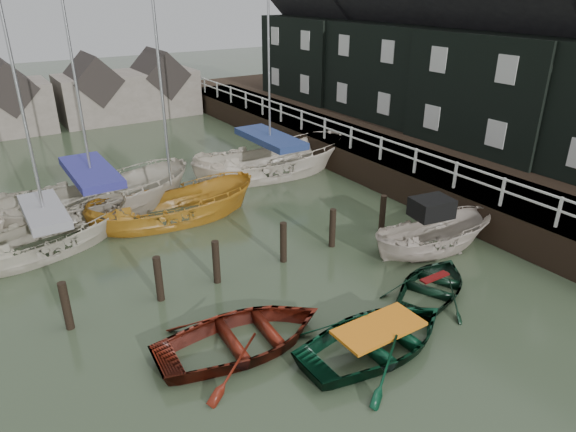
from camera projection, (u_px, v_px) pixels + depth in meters
ground at (305, 318)px, 14.05m from camera, size 120.00×120.00×0.00m
pier at (347, 149)px, 26.10m from camera, size 3.04×32.00×2.70m
land_strip at (423, 146)px, 29.12m from camera, size 14.00×38.00×1.50m
quay_houses at (455, 43)px, 25.76m from camera, size 6.52×28.14×10.01m
mooring_pilings at (219, 267)px, 15.59m from camera, size 13.72×0.22×1.80m
far_sheds at (91, 93)px, 33.63m from camera, size 14.00×4.08×4.39m
rowboat_red at (244, 347)px, 12.91m from camera, size 4.63×3.45×0.92m
rowboat_green at (377, 349)px, 12.84m from camera, size 4.37×3.13×0.90m
rowboat_dkgreen at (433, 292)px, 15.23m from camera, size 4.15×3.64×0.72m
motorboat at (431, 248)px, 17.63m from camera, size 4.78×2.42×2.72m
sailboat_a at (51, 247)px, 17.74m from camera, size 6.43×3.80×11.80m
sailboat_b at (98, 212)px, 20.46m from camera, size 7.78×3.04×11.35m
sailboat_c at (174, 218)px, 20.03m from camera, size 6.78×3.19×11.26m
sailboat_d at (271, 173)px, 24.78m from camera, size 8.07×3.85×12.16m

